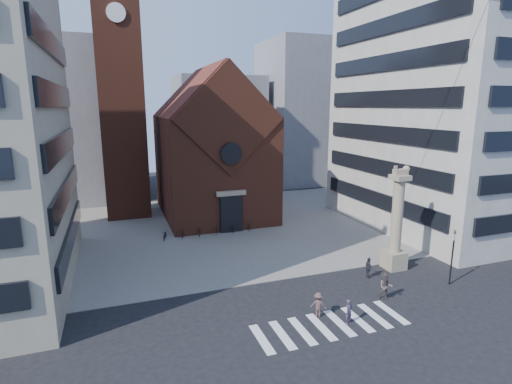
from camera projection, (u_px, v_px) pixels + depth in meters
ground at (301, 304)px, 27.29m from camera, size 120.00×120.00×0.00m
piazza at (226, 226)px, 44.75m from camera, size 46.00×30.00×0.05m
zebra_crossing at (330, 325)px, 24.71m from camera, size 10.20×3.20×0.01m
church at (212, 150)px, 48.61m from camera, size 12.00×16.65×18.00m
campanile at (120, 84)px, 46.37m from camera, size 5.50×5.50×31.20m
building_right at (457, 80)px, 42.88m from camera, size 18.00×22.00×32.00m
bg_block_left at (44, 123)px, 55.10m from camera, size 16.00×14.00×22.00m
bg_block_mid at (218, 131)px, 68.74m from camera, size 14.00×12.00×18.00m
bg_block_right at (310, 113)px, 70.64m from camera, size 16.00×14.00×24.00m
lion_column at (396, 228)px, 32.63m from camera, size 1.63×1.60×8.68m
traffic_light at (452, 256)px, 29.86m from camera, size 0.13×0.16×4.30m
pedestrian_0 at (349, 312)px, 24.73m from camera, size 0.68×0.58×1.58m
pedestrian_1 at (386, 287)px, 27.74m from camera, size 1.17×1.08×1.94m
pedestrian_2 at (368, 268)px, 31.33m from camera, size 0.64×1.05×1.66m
pedestrian_3 at (318, 305)px, 25.53m from camera, size 1.23×1.06×1.65m
scooter_0 at (165, 235)px, 40.35m from camera, size 0.98×1.80×0.90m
scooter_1 at (183, 232)px, 40.93m from camera, size 0.85×1.72×1.00m
scooter_2 at (200, 231)px, 41.54m from camera, size 0.98×1.80×0.90m
scooter_3 at (217, 229)px, 42.12m from camera, size 0.85×1.72×1.00m
scooter_4 at (233, 228)px, 42.73m from camera, size 0.98×1.80×0.90m
scooter_5 at (249, 226)px, 43.31m from camera, size 0.85×1.72×1.00m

